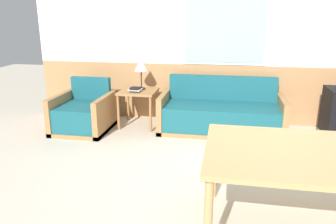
# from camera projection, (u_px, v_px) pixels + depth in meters

# --- Properties ---
(ground_plane) EXTENTS (16.00, 16.00, 0.00)m
(ground_plane) POSITION_uv_depth(u_px,v_px,m) (268.00, 214.00, 2.90)
(ground_plane) COLOR beige
(wall_back) EXTENTS (7.20, 0.09, 2.70)m
(wall_back) POSITION_uv_depth(u_px,v_px,m) (255.00, 38.00, 5.00)
(wall_back) COLOR #AD7A4C
(wall_back) RESTS_ON ground_plane
(couch) EXTENTS (1.82, 0.77, 0.80)m
(couch) POSITION_uv_depth(u_px,v_px,m) (221.00, 115.00, 4.92)
(couch) COLOR #9E7042
(couch) RESTS_ON ground_plane
(armchair) EXTENTS (0.79, 0.83, 0.76)m
(armchair) POSITION_uv_depth(u_px,v_px,m) (83.00, 115.00, 4.98)
(armchair) COLOR #9E7042
(armchair) RESTS_ON ground_plane
(side_table) EXTENTS (0.56, 0.56, 0.57)m
(side_table) POSITION_uv_depth(u_px,v_px,m) (138.00, 96.00, 5.12)
(side_table) COLOR #9E7042
(side_table) RESTS_ON ground_plane
(table_lamp) EXTENTS (0.21, 0.21, 0.48)m
(table_lamp) POSITION_uv_depth(u_px,v_px,m) (141.00, 66.00, 5.07)
(table_lamp) COLOR #262628
(table_lamp) RESTS_ON side_table
(book_stack) EXTENTS (0.19, 0.17, 0.07)m
(book_stack) POSITION_uv_depth(u_px,v_px,m) (135.00, 90.00, 4.99)
(book_stack) COLOR black
(book_stack) RESTS_ON side_table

